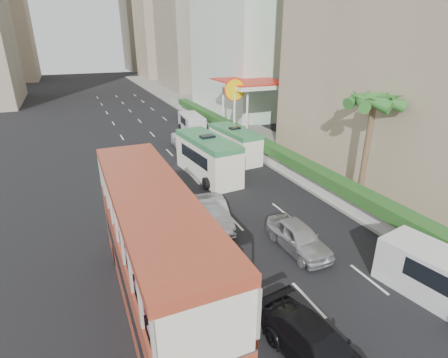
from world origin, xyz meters
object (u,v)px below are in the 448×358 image
minibus_far (234,144)px  panel_van_near (445,279)px  van_asset (188,149)px  minibus_near (208,157)px  palm_tree (366,153)px  car_silver_lane_a (213,224)px  panel_van_far (192,124)px  double_decker_bus (155,253)px  shell_station (251,106)px  car_silver_lane_b (297,249)px

minibus_far → panel_van_near: minibus_far is taller
van_asset → minibus_far: (2.87, -4.21, 1.30)m
minibus_near → palm_tree: palm_tree is taller
car_silver_lane_a → van_asset: size_ratio=0.80×
panel_van_far → car_silver_lane_a: bearing=-101.6°
double_decker_bus → palm_tree: (13.80, 4.00, 0.85)m
minibus_far → panel_van_near: (0.09, -19.28, -0.32)m
car_silver_lane_a → shell_station: (11.64, 17.77, 2.75)m
car_silver_lane_a → minibus_far: minibus_far is taller
double_decker_bus → car_silver_lane_a: size_ratio=2.58×
panel_van_near → double_decker_bus: bearing=148.4°
van_asset → panel_van_near: size_ratio=1.09×
shell_station → car_silver_lane_b: bearing=-111.8°
palm_tree → car_silver_lane_a: bearing=172.6°
car_silver_lane_b → panel_van_far: size_ratio=0.85×
van_asset → panel_van_near: bearing=-76.6°
van_asset → minibus_near: bearing=-89.6°
panel_van_near → shell_station: bearing=68.2°
shell_station → double_decker_bus: bearing=-124.8°
car_silver_lane_a → panel_van_near: size_ratio=0.87×
car_silver_lane_b → palm_tree: size_ratio=0.64×
car_silver_lane_b → palm_tree: (6.51, 2.77, 3.38)m
van_asset → palm_tree: bearing=-61.5°
car_silver_lane_a → palm_tree: (9.44, -1.23, 3.38)m
minibus_far → panel_van_far: (-0.51, 9.93, -0.34)m
van_asset → minibus_near: minibus_near is taller
car_silver_lane_a → shell_station: size_ratio=0.53×
panel_van_far → palm_tree: (3.94, -21.12, 2.42)m
double_decker_bus → minibus_far: bearing=55.7°
panel_van_far → minibus_near: bearing=-99.7°
minibus_far → van_asset: bearing=119.0°
panel_van_near → panel_van_far: size_ratio=1.02×
car_silver_lane_b → minibus_far: (3.08, 13.96, 1.30)m
car_silver_lane_b → van_asset: (0.21, 18.17, 0.00)m
van_asset → shell_station: 9.63m
van_asset → minibus_near: size_ratio=0.79×
car_silver_lane_a → car_silver_lane_b: 4.95m
double_decker_bus → minibus_near: (6.76, 12.22, -1.03)m
minibus_near → van_asset: bearing=78.8°
car_silver_lane_a → shell_station: bearing=65.1°
shell_station → panel_van_far: bearing=161.0°
car_silver_lane_a → panel_van_far: (5.49, 19.89, 0.96)m
minibus_near → car_silver_lane_a: bearing=-114.3°
van_asset → panel_van_near: 23.69m
car_silver_lane_b → minibus_near: (-0.52, 10.99, 1.50)m
panel_van_far → car_silver_lane_b: bearing=-92.3°
minibus_far → double_decker_bus: bearing=-129.6°
car_silver_lane_b → panel_van_near: panel_van_near is taller
double_decker_bus → car_silver_lane_b: size_ratio=2.69×
car_silver_lane_b → shell_station: shell_station is taller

